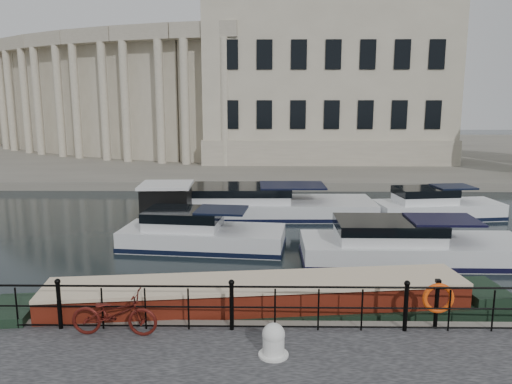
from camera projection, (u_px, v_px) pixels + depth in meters
ground_plane at (237, 311)px, 13.90m from camera, size 160.00×160.00×0.00m
far_bank at (256, 152)px, 52.16m from camera, size 120.00×42.00×0.55m
railing at (232, 303)px, 11.47m from camera, size 24.14×0.14×1.22m
civic_building at (245, 85)px, 46.70m from camera, size 53.55×31.84×16.85m
bicycle at (114, 314)px, 11.24m from camera, size 1.97×0.75×1.02m
mooring_bollard at (274, 341)px, 10.36m from camera, size 0.63×0.63×0.71m
life_ring_post at (438, 299)px, 11.46m from camera, size 0.73×0.20×1.19m
narrowboat at (258, 311)px, 13.05m from camera, size 13.70×3.37×1.50m
harbour_hut at (167, 209)px, 22.22m from camera, size 3.16×2.67×2.19m
cabin_cruisers at (312, 223)px, 22.21m from camera, size 17.48×10.14×1.99m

